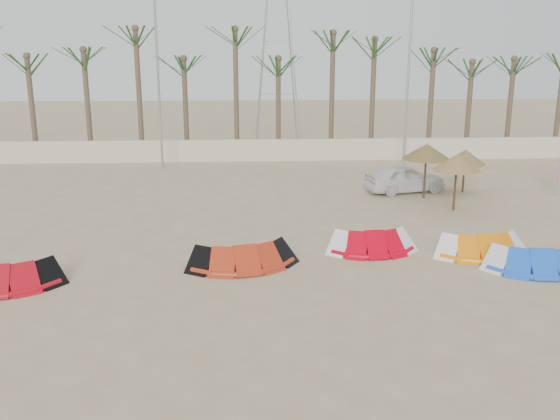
{
  "coord_description": "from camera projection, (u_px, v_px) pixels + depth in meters",
  "views": [
    {
      "loc": [
        -1.15,
        -15.44,
        7.25
      ],
      "look_at": [
        0.0,
        6.0,
        1.3
      ],
      "focal_mm": 40.0,
      "sensor_mm": 36.0,
      "label": 1
    }
  ],
  "objects": [
    {
      "name": "car",
      "position": [
        405.0,
        179.0,
        30.16
      ],
      "size": [
        4.16,
        2.46,
        1.33
      ],
      "primitive_type": "imported",
      "rotation": [
        0.0,
        0.0,
        1.81
      ],
      "color": "white",
      "rests_on": "ground"
    },
    {
      "name": "kite_red_mid",
      "position": [
        243.0,
        252.0,
        20.57
      ],
      "size": [
        3.79,
        2.22,
        0.9
      ],
      "color": "#B42E14",
      "rests_on": "ground"
    },
    {
      "name": "pylon",
      "position": [
        277.0,
        144.0,
        43.85
      ],
      "size": [
        3.0,
        3.0,
        14.0
      ],
      "primitive_type": null,
      "color": "#A5A8AD",
      "rests_on": "ground"
    },
    {
      "name": "parasol_right",
      "position": [
        465.0,
        157.0,
        29.83
      ],
      "size": [
        1.96,
        1.96,
        2.1
      ],
      "color": "#4C331E",
      "rests_on": "ground"
    },
    {
      "name": "kite_blue",
      "position": [
        534.0,
        256.0,
        20.19
      ],
      "size": [
        3.51,
        1.93,
        0.9
      ],
      "color": "blue",
      "rests_on": "ground"
    },
    {
      "name": "kite_orange",
      "position": [
        480.0,
        242.0,
        21.58
      ],
      "size": [
        3.32,
        1.74,
        0.9
      ],
      "color": "orange",
      "rests_on": "ground"
    },
    {
      "name": "kite_red_right",
      "position": [
        371.0,
        239.0,
        21.96
      ],
      "size": [
        3.19,
        1.73,
        0.9
      ],
      "color": "red",
      "rests_on": "ground"
    },
    {
      "name": "palm_line",
      "position": [
        275.0,
        51.0,
        37.78
      ],
      "size": [
        52.0,
        4.0,
        7.7
      ],
      "color": "brown",
      "rests_on": "ground"
    },
    {
      "name": "boundary_wall",
      "position": [
        266.0,
        150.0,
        37.85
      ],
      "size": [
        60.0,
        0.3,
        1.3
      ],
      "primitive_type": "cube",
      "color": "beige",
      "rests_on": "ground"
    },
    {
      "name": "lamp_c",
      "position": [
        409.0,
        65.0,
        34.98
      ],
      "size": [
        1.25,
        0.14,
        11.0
      ],
      "color": "#A5A8AD",
      "rests_on": "ground"
    },
    {
      "name": "lamp_b",
      "position": [
        158.0,
        65.0,
        34.25
      ],
      "size": [
        1.25,
        0.14,
        11.0
      ],
      "color": "#A5A8AD",
      "rests_on": "ground"
    },
    {
      "name": "parasol_left",
      "position": [
        426.0,
        152.0,
        28.55
      ],
      "size": [
        2.23,
        2.23,
        2.57
      ],
      "color": "#4C331E",
      "rests_on": "ground"
    },
    {
      "name": "parasol_mid",
      "position": [
        457.0,
        162.0,
        26.55
      ],
      "size": [
        2.01,
        2.01,
        2.48
      ],
      "color": "#4C331E",
      "rests_on": "ground"
    },
    {
      "name": "ground",
      "position": [
        292.0,
        315.0,
        16.86
      ],
      "size": [
        120.0,
        120.0,
        0.0
      ],
      "primitive_type": "plane",
      "color": "tan",
      "rests_on": "ground"
    },
    {
      "name": "kite_red_left",
      "position": [
        3.0,
        271.0,
        18.86
      ],
      "size": [
        3.77,
        1.98,
        0.9
      ],
      "color": "#BA0A17",
      "rests_on": "ground"
    }
  ]
}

